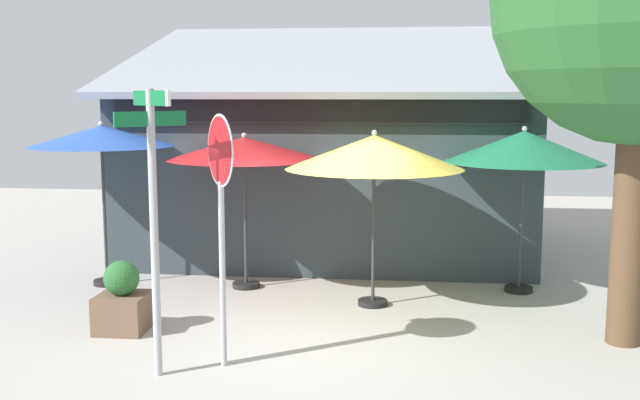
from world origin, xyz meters
TOP-DOWN VIEW (x-y plane):
  - ground_plane at (0.00, 0.00)m, footprint 28.00×28.00m
  - cafe_building at (-0.36, 5.57)m, footprint 7.91×5.82m
  - street_sign_post at (-1.61, -1.61)m, footprint 0.64×0.66m
  - stop_sign at (-0.95, -1.24)m, footprint 0.45×0.69m
  - patio_umbrella_royal_blue_left at (-3.74, 2.18)m, footprint 2.29×2.29m
  - patio_umbrella_crimson_center at (-1.43, 2.25)m, footprint 2.47×2.47m
  - patio_umbrella_mustard_right at (0.65, 1.44)m, footprint 2.59×2.59m
  - patio_umbrella_forest_green_far_right at (2.92, 2.46)m, footprint 2.45×2.45m
  - sidewalk_planter at (-2.58, -0.14)m, footprint 0.64×0.64m

SIDE VIEW (x-z plane):
  - ground_plane at x=0.00m, z-range -0.10..0.00m
  - sidewalk_planter at x=-2.58m, z-range -0.07..0.88m
  - cafe_building at x=-0.36m, z-range -0.61..4.01m
  - street_sign_post at x=-1.61m, z-range 0.33..3.50m
  - stop_sign at x=-0.95m, z-range 0.59..3.49m
  - patio_umbrella_crimson_center at x=-1.43m, z-range 0.99..3.49m
  - patio_umbrella_mustard_right at x=0.65m, z-range 0.97..3.56m
  - patio_umbrella_forest_green_far_right at x=2.92m, z-range 0.98..3.59m
  - patio_umbrella_royal_blue_left at x=-3.74m, z-range 1.08..3.76m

